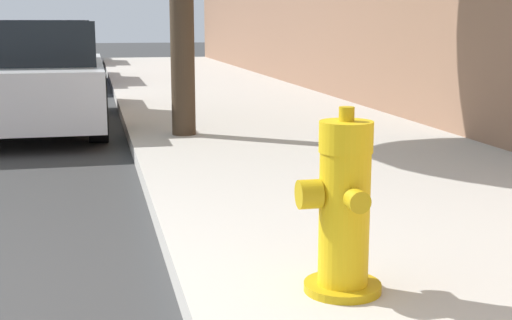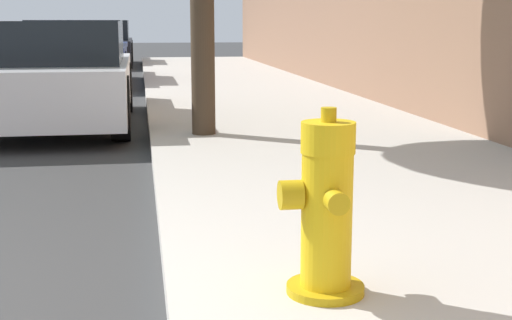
{
  "view_description": "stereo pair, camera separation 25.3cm",
  "coord_description": "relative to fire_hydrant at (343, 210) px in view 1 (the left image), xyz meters",
  "views": [
    {
      "loc": [
        1.33,
        -2.59,
        1.24
      ],
      "look_at": [
        2.21,
        1.28,
        0.47
      ],
      "focal_mm": 50.0,
      "sensor_mm": 36.0,
      "label": 1
    },
    {
      "loc": [
        1.58,
        -2.64,
        1.24
      ],
      "look_at": [
        2.21,
        1.28,
        0.47
      ],
      "focal_mm": 50.0,
      "sensor_mm": 36.0,
      "label": 2
    }
  ],
  "objects": [
    {
      "name": "fire_hydrant",
      "position": [
        0.0,
        0.0,
        0.0
      ],
      "size": [
        0.36,
        0.36,
        0.77
      ],
      "color": "#C39C11",
      "rests_on": "sidewalk_slab"
    },
    {
      "name": "parked_car_mid",
      "position": [
        -1.9,
        11.76,
        0.14
      ],
      "size": [
        1.88,
        3.91,
        1.26
      ],
      "color": "navy",
      "rests_on": "ground_plane"
    },
    {
      "name": "parked_car_far",
      "position": [
        -1.84,
        17.96,
        0.14
      ],
      "size": [
        1.87,
        4.44,
        1.27
      ],
      "color": "black",
      "rests_on": "ground_plane"
    },
    {
      "name": "parked_car_near",
      "position": [
        -1.75,
        6.03,
        0.13
      ],
      "size": [
        1.82,
        3.94,
        1.24
      ],
      "color": "silver",
      "rests_on": "ground_plane"
    }
  ]
}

